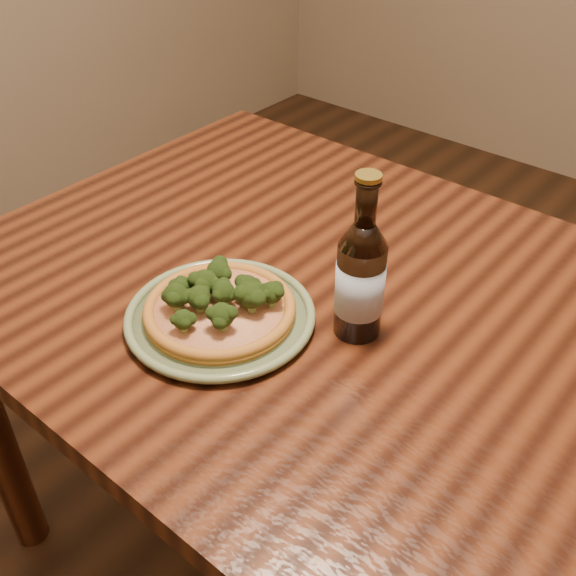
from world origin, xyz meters
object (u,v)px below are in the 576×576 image
Objects in this scene: table at (426,388)px; beer_bottle at (360,278)px; pizza at (219,306)px; plate at (220,316)px.

table is 0.22m from beer_bottle.
table is 7.07× the size of pizza.
beer_bottle reaches higher than table.
plate is 0.02m from pizza.
pizza is at bearing -131.27° from plate.
beer_bottle is at bearing 34.57° from plate.
pizza reaches higher than plate.
pizza reaches higher than table.
plate is 1.26× the size of pizza.
beer_bottle is (0.17, 0.12, 0.08)m from plate.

